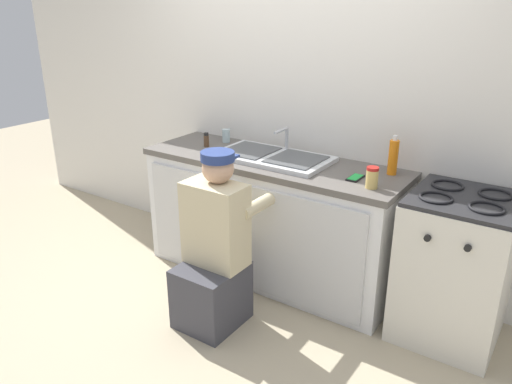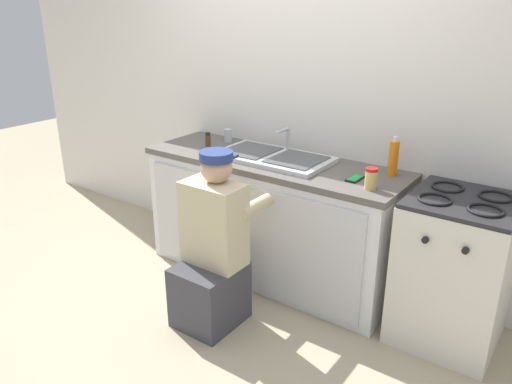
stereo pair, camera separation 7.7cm
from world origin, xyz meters
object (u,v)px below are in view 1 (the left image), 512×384
stove_range (454,267)px  plumber_person (214,255)px  condiment_jar (372,178)px  cell_phone (355,178)px  spice_bottle_pepper (206,140)px  sink_double_basin (272,157)px  soap_bottle_orange (393,157)px  water_glass (226,136)px

stove_range → plumber_person: 1.43m
condiment_jar → cell_phone: size_ratio=0.91×
spice_bottle_pepper → cell_phone: bearing=-2.2°
plumber_person → spice_bottle_pepper: bearing=131.5°
stove_range → plumber_person: plumber_person is taller
stove_range → spice_bottle_pepper: bearing=-179.9°
sink_double_basin → soap_bottle_orange: 0.81m
stove_range → water_glass: 1.89m
stove_range → cell_phone: size_ratio=6.52×
sink_double_basin → plumber_person: bearing=-88.3°
condiment_jar → water_glass: size_ratio=1.28×
sink_double_basin → cell_phone: 0.64m
water_glass → soap_bottle_orange: bearing=-1.0°
condiment_jar → soap_bottle_orange: soap_bottle_orange is taller
cell_phone → sink_double_basin: bearing=175.3°
soap_bottle_orange → water_glass: soap_bottle_orange is taller
stove_range → cell_phone: (-0.64, -0.05, 0.45)m
sink_double_basin → condiment_jar: sink_double_basin is taller
sink_double_basin → water_glass: size_ratio=8.00×
plumber_person → water_glass: size_ratio=11.04×
sink_double_basin → stove_range: sink_double_basin is taller
sink_double_basin → spice_bottle_pepper: (-0.58, -0.01, 0.03)m
plumber_person → soap_bottle_orange: 1.27m
soap_bottle_orange → water_glass: 1.33m
stove_range → condiment_jar: 0.72m
soap_bottle_orange → plumber_person: bearing=-132.5°
sink_double_basin → plumber_person: (0.02, -0.69, -0.45)m
stove_range → cell_phone: 0.78m
plumber_person → condiment_jar: size_ratio=8.63×
spice_bottle_pepper → water_glass: size_ratio=1.05×
sink_double_basin → cell_phone: size_ratio=5.71×
water_glass → plumber_person: bearing=-57.2°
stove_range → spice_bottle_pepper: size_ratio=8.69×
sink_double_basin → condiment_jar: bearing=-11.0°
condiment_jar → plumber_person: bearing=-144.8°
cell_phone → water_glass: bearing=168.9°
spice_bottle_pepper → water_glass: 0.19m
condiment_jar → spice_bottle_pepper: condiment_jar is taller
plumber_person → soap_bottle_orange: bearing=47.5°
stove_range → soap_bottle_orange: bearing=162.0°
condiment_jar → cell_phone: condiment_jar is taller
spice_bottle_pepper → plumber_person: bearing=-48.5°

